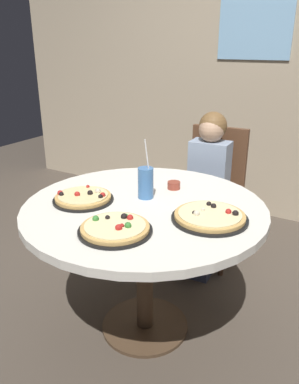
{
  "coord_description": "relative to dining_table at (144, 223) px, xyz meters",
  "views": [
    {
      "loc": [
        0.9,
        -1.48,
        1.49
      ],
      "look_at": [
        0.0,
        0.05,
        0.8
      ],
      "focal_mm": 35.71,
      "sensor_mm": 36.0,
      "label": 1
    }
  ],
  "objects": [
    {
      "name": "ground_plane",
      "position": [
        0.0,
        0.0,
        -0.65
      ],
      "size": [
        8.0,
        8.0,
        0.0
      ],
      "primitive_type": "plane",
      "color": "#4C4238"
    },
    {
      "name": "sauce_bowl",
      "position": [
        0.02,
        0.27,
        0.12
      ],
      "size": [
        0.07,
        0.07,
        0.04
      ],
      "primitive_type": "cylinder",
      "color": "brown",
      "rests_on": "dining_table"
    },
    {
      "name": "chair_wooden",
      "position": [
        -0.01,
        0.96,
        -0.12
      ],
      "size": [
        0.42,
        0.42,
        0.95
      ],
      "color": "brown",
      "rests_on": "ground_plane"
    },
    {
      "name": "pizza_pepperoni",
      "position": [
        -0.29,
        -0.11,
        0.12
      ],
      "size": [
        0.31,
        0.31,
        0.05
      ],
      "color": "black",
      "rests_on": "dining_table"
    },
    {
      "name": "pizza_cheese",
      "position": [
        0.34,
        0.0,
        0.12
      ],
      "size": [
        0.35,
        0.35,
        0.05
      ],
      "color": "black",
      "rests_on": "dining_table"
    },
    {
      "name": "soda_cup",
      "position": [
        -0.04,
        0.08,
        0.18
      ],
      "size": [
        0.08,
        0.08,
        0.31
      ],
      "color": "#3F72B2",
      "rests_on": "dining_table"
    },
    {
      "name": "pizza_veggie",
      "position": [
        0.05,
        -0.31,
        0.12
      ],
      "size": [
        0.32,
        0.32,
        0.05
      ],
      "color": "black",
      "rests_on": "dining_table"
    },
    {
      "name": "wall_with_window",
      "position": [
        -0.0,
        1.92,
        0.8
      ],
      "size": [
        5.2,
        0.14,
        2.9
      ],
      "color": "tan",
      "rests_on": "ground_plane"
    },
    {
      "name": "diner_child",
      "position": [
        0.0,
        0.78,
        -0.17
      ],
      "size": [
        0.27,
        0.42,
        1.08
      ],
      "color": "#3F4766",
      "rests_on": "ground_plane"
    },
    {
      "name": "dining_table",
      "position": [
        0.0,
        0.0,
        0.0
      ],
      "size": [
        1.2,
        1.2,
        0.75
      ],
      "color": "silver",
      "rests_on": "ground_plane"
    }
  ]
}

